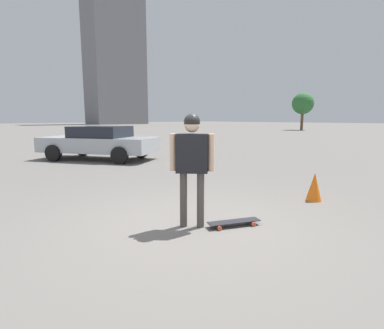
{
  "coord_description": "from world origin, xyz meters",
  "views": [
    {
      "loc": [
        -2.99,
        -3.33,
        1.67
      ],
      "look_at": [
        0.0,
        0.0,
        0.98
      ],
      "focal_mm": 28.0,
      "sensor_mm": 36.0,
      "label": 1
    }
  ],
  "objects_px": {
    "car_parked_near": "(99,142)",
    "traffic_cone": "(314,187)",
    "person": "(192,155)",
    "skateboard": "(234,222)"
  },
  "relations": [
    {
      "from": "skateboard",
      "to": "traffic_cone",
      "type": "bearing_deg",
      "value": -158.99
    },
    {
      "from": "person",
      "to": "skateboard",
      "type": "relative_size",
      "value": 2.06
    },
    {
      "from": "person",
      "to": "skateboard",
      "type": "xyz_separation_m",
      "value": [
        0.5,
        -0.43,
        -1.06
      ]
    },
    {
      "from": "car_parked_near",
      "to": "skateboard",
      "type": "bearing_deg",
      "value": 135.03
    },
    {
      "from": "car_parked_near",
      "to": "traffic_cone",
      "type": "relative_size",
      "value": 8.46
    },
    {
      "from": "car_parked_near",
      "to": "traffic_cone",
      "type": "height_order",
      "value": "car_parked_near"
    },
    {
      "from": "person",
      "to": "car_parked_near",
      "type": "distance_m",
      "value": 8.6
    },
    {
      "from": "person",
      "to": "traffic_cone",
      "type": "relative_size",
      "value": 3.0
    },
    {
      "from": "skateboard",
      "to": "car_parked_near",
      "type": "distance_m",
      "value": 8.91
    },
    {
      "from": "person",
      "to": "skateboard",
      "type": "distance_m",
      "value": 1.24
    }
  ]
}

